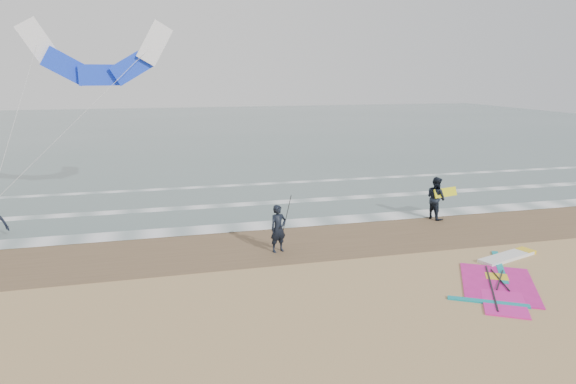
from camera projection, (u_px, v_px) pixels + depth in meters
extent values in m
plane|color=tan|center=(383.00, 302.00, 14.64)|extent=(120.00, 120.00, 0.00)
cube|color=#47605E|center=(210.00, 129.00, 59.93)|extent=(120.00, 80.00, 0.02)
cube|color=brown|center=(319.00, 238.00, 20.30)|extent=(120.00, 5.00, 0.01)
cube|color=white|center=(304.00, 222.00, 22.37)|extent=(120.00, 1.20, 0.02)
cube|color=white|center=(283.00, 202.00, 25.96)|extent=(120.00, 0.70, 0.02)
cube|color=white|center=(265.00, 184.00, 30.20)|extent=(120.00, 0.50, 0.01)
cube|color=white|center=(506.00, 257.00, 18.09)|extent=(2.47, 1.31, 0.12)
cube|color=yellow|center=(526.00, 251.00, 18.66)|extent=(0.59, 0.68, 0.12)
cube|color=#DB1B8F|center=(498.00, 284.00, 15.87)|extent=(3.37, 3.72, 0.04)
cube|color=#DB1B8F|center=(504.00, 303.00, 14.51)|extent=(1.86, 2.08, 0.04)
cube|color=#0C8C99|center=(500.00, 267.00, 17.28)|extent=(1.72, 2.77, 0.05)
cube|color=#0C8C99|center=(488.00, 302.00, 14.60)|extent=(2.02, 1.29, 0.05)
cube|color=yellow|center=(497.00, 277.00, 16.39)|extent=(0.87, 0.84, 0.05)
cylinder|color=black|center=(491.00, 287.00, 15.58)|extent=(1.78, 3.03, 0.06)
cylinder|color=black|center=(500.00, 279.00, 16.08)|extent=(1.19, 1.31, 0.04)
cylinder|color=black|center=(500.00, 279.00, 16.08)|extent=(0.57, 1.66, 0.04)
imported|color=black|center=(278.00, 229.00, 18.60)|extent=(0.74, 0.60, 1.76)
imported|color=black|center=(436.00, 198.00, 22.83)|extent=(0.92, 1.07, 1.91)
cylinder|color=black|center=(286.00, 217.00, 18.58)|extent=(0.17, 0.86, 1.82)
cube|color=yellow|center=(445.00, 192.00, 22.78)|extent=(1.30, 0.51, 0.39)
cube|color=white|center=(38.00, 42.00, 21.76)|extent=(1.69, 0.45, 2.05)
cube|color=blue|center=(66.00, 66.00, 22.24)|extent=(2.02, 0.52, 1.71)
cube|color=blue|center=(100.00, 75.00, 22.66)|extent=(1.82, 0.48, 0.91)
cube|color=blue|center=(132.00, 66.00, 22.91)|extent=(2.02, 0.52, 1.71)
cube|color=white|center=(155.00, 43.00, 22.92)|extent=(1.69, 0.45, 2.05)
cylinder|color=beige|center=(15.00, 120.00, 20.94)|extent=(1.86, 2.83, 6.39)
cylinder|color=beige|center=(77.00, 119.00, 21.52)|extent=(6.66, 2.82, 6.40)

